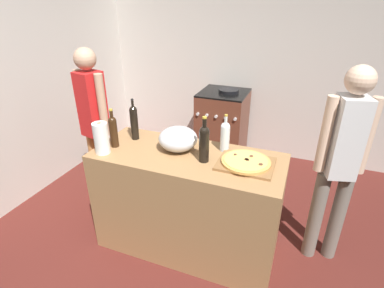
# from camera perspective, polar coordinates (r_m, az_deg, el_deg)

# --- Properties ---
(ground_plane) EXTENTS (4.41, 3.32, 0.02)m
(ground_plane) POSITION_cam_1_polar(r_m,az_deg,el_deg) (3.33, 3.87, -11.02)
(ground_plane) COLOR #511E19
(kitchen_wall_rear) EXTENTS (4.41, 0.10, 2.60)m
(kitchen_wall_rear) POSITION_cam_1_polar(r_m,az_deg,el_deg) (4.09, 10.73, 15.87)
(kitchen_wall_rear) COLOR beige
(kitchen_wall_rear) RESTS_ON ground_plane
(kitchen_wall_left) EXTENTS (0.10, 3.32, 2.60)m
(kitchen_wall_left) POSITION_cam_1_polar(r_m,az_deg,el_deg) (3.79, -25.73, 13.00)
(kitchen_wall_left) COLOR beige
(kitchen_wall_left) RESTS_ON ground_plane
(counter) EXTENTS (1.49, 0.63, 0.90)m
(counter) POSITION_cam_1_polar(r_m,az_deg,el_deg) (2.56, -0.83, -11.08)
(counter) COLOR #9E7247
(counter) RESTS_ON ground_plane
(cutting_board) EXTENTS (0.40, 0.32, 0.02)m
(cutting_board) POSITION_cam_1_polar(r_m,az_deg,el_deg) (2.21, 10.14, -3.72)
(cutting_board) COLOR olive
(cutting_board) RESTS_ON counter
(pizza) EXTENTS (0.36, 0.36, 0.03)m
(pizza) POSITION_cam_1_polar(r_m,az_deg,el_deg) (2.20, 10.18, -3.25)
(pizza) COLOR tan
(pizza) RESTS_ON cutting_board
(mixing_bowl) EXTENTS (0.31, 0.31, 0.19)m
(mixing_bowl) POSITION_cam_1_polar(r_m,az_deg,el_deg) (2.36, -2.66, 0.99)
(mixing_bowl) COLOR #B2B2B7
(mixing_bowl) RESTS_ON counter
(paper_towel_roll) EXTENTS (0.11, 0.11, 0.25)m
(paper_towel_roll) POSITION_cam_1_polar(r_m,az_deg,el_deg) (2.40, -16.84, 1.06)
(paper_towel_roll) COLOR white
(paper_towel_roll) RESTS_ON counter
(wine_bottle_clear) EXTENTS (0.07, 0.07, 0.30)m
(wine_bottle_clear) POSITION_cam_1_polar(r_m,az_deg,el_deg) (2.34, 6.29, 1.68)
(wine_bottle_clear) COLOR silver
(wine_bottle_clear) RESTS_ON counter
(wine_bottle_green) EXTENTS (0.06, 0.06, 0.32)m
(wine_bottle_green) POSITION_cam_1_polar(r_m,az_deg,el_deg) (2.47, -14.70, 2.56)
(wine_bottle_green) COLOR #331E0F
(wine_bottle_green) RESTS_ON counter
(wine_bottle_dark) EXTENTS (0.06, 0.06, 0.35)m
(wine_bottle_dark) POSITION_cam_1_polar(r_m,az_deg,el_deg) (2.57, -10.93, 4.26)
(wine_bottle_dark) COLOR black
(wine_bottle_dark) RESTS_ON counter
(wine_bottle_amber) EXTENTS (0.08, 0.08, 0.35)m
(wine_bottle_amber) POSITION_cam_1_polar(r_m,az_deg,el_deg) (2.17, 2.31, 0.36)
(wine_bottle_amber) COLOR black
(wine_bottle_amber) RESTS_ON counter
(stove) EXTENTS (0.59, 0.61, 0.97)m
(stove) POSITION_cam_1_polar(r_m,az_deg,el_deg) (3.99, 5.76, 3.44)
(stove) COLOR brown
(stove) RESTS_ON ground_plane
(person_in_stripes) EXTENTS (0.36, 0.24, 1.62)m
(person_in_stripes) POSITION_cam_1_polar(r_m,az_deg,el_deg) (3.02, -17.96, 3.89)
(person_in_stripes) COLOR #D88C4C
(person_in_stripes) RESTS_ON ground_plane
(person_in_red) EXTENTS (0.35, 0.25, 1.62)m
(person_in_red) POSITION_cam_1_polar(r_m,az_deg,el_deg) (2.46, 26.32, -2.82)
(person_in_red) COLOR slate
(person_in_red) RESTS_ON ground_plane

